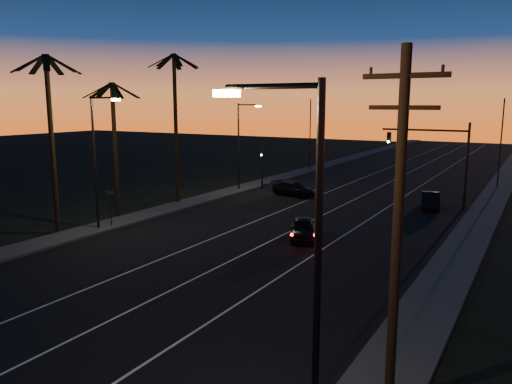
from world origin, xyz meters
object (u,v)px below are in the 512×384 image
Objects in this scene: signal_mast at (437,149)px; cross_car at (294,189)px; utility_pole at (398,224)px; lead_car at (303,229)px; right_car at (430,200)px.

signal_mast reaches higher than cross_car.
lead_car is (-9.55, 14.88, -4.63)m from utility_pole.
lead_car is 0.98× the size of cross_car.
signal_mast reaches higher than right_car.
lead_car is 1.10× the size of right_car.
lead_car is 14.61m from right_car.
lead_car is 14.96m from cross_car.
right_car is (-0.03, -1.41, -4.11)m from signal_mast.
utility_pole is 2.37× the size of right_car.
cross_car is at bearing 118.13° from lead_car.
utility_pole is 30.33m from signal_mast.
cross_car is (-12.14, -1.93, -4.12)m from signal_mast.
signal_mast reaches higher than lead_car.
utility_pole is at bearing -81.53° from signal_mast.
signal_mast is 16.47m from lead_car.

